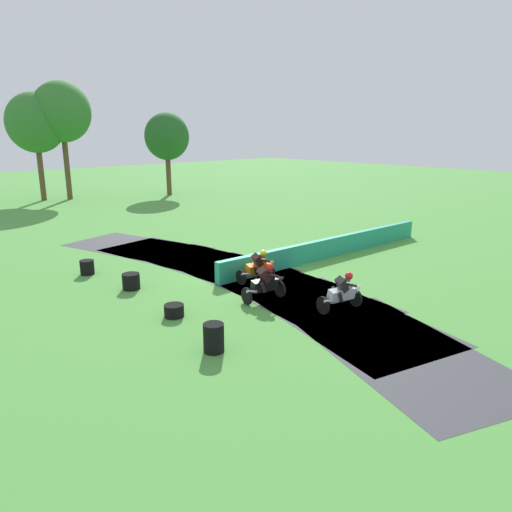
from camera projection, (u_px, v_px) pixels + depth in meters
name	position (u px, v px, depth m)	size (l,w,h in m)	color
ground_plane	(253.00, 276.00, 19.62)	(120.00, 120.00, 0.00)	#4C933D
track_asphalt	(242.00, 279.00, 19.26)	(6.75, 23.49, 0.01)	#3D3D42
safety_barrier	(331.00, 247.00, 22.53)	(0.30, 13.26, 0.90)	#239375
motorcycle_lead_white	(344.00, 292.00, 15.73)	(1.70, 1.02, 1.43)	black
motorcycle_chase_black	(267.00, 283.00, 16.62)	(1.71, 0.95, 1.43)	black
motorcycle_trailing_orange	(259.00, 266.00, 18.73)	(1.70, 0.93, 1.42)	black
tire_stack_near	(214.00, 338.00, 12.85)	(0.57, 0.57, 0.80)	black
tire_stack_mid_a	(174.00, 311.00, 15.32)	(0.64, 0.64, 0.40)	black
tire_stack_mid_b	(131.00, 281.00, 17.95)	(0.66, 0.66, 0.60)	black
tire_stack_far	(87.00, 267.00, 19.77)	(0.57, 0.57, 0.60)	black
tree_far_left	(35.00, 123.00, 38.97)	(4.63, 4.63, 8.79)	brown
tree_mid_rise	(62.00, 112.00, 39.35)	(4.71, 4.71, 9.70)	brown
tree_behind_barrier	(167.00, 137.00, 42.60)	(3.95, 3.95, 7.29)	brown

